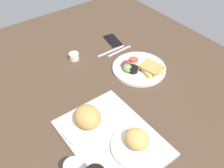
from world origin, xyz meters
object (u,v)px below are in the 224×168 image
Objects in this scene: bread_plate_near at (137,143)px; espresso_cup at (74,56)px; bread_plate_far at (88,120)px; knife at (111,51)px; cell_phone at (113,40)px; serving_tray at (112,138)px; fork at (120,51)px; plate_with_salad at (139,68)px.

bread_plate_near is 67.84cm from espresso_cup.
bread_plate_far reaches higher than knife.
serving_tray is at bearing 153.33° from cell_phone.
bread_plate_far is at bearing 36.88° from fork.
bread_plate_near is 50.24cm from plate_with_salad.
knife is 1.32× the size of cell_phone.
cell_phone is at bearing -29.82° from bread_plate_near.
espresso_cup is at bearing -22.16° from fork.
bread_plate_near is 3.74× the size of espresso_cup.
knife is at bearing -39.22° from fork.
espresso_cup is (57.24, -15.58, 1.20)cm from serving_tray.
plate_with_salad is 1.53× the size of knife.
bread_plate_near is 1.45× the size of cell_phone.
fork is at bearing 143.36° from knife.
fork is at bearing -32.09° from bread_plate_near.
cell_phone reaches higher than knife.
bread_plate_near reaches higher than knife.
espresso_cup is 0.33× the size of fork.
bread_plate_far is at bearing 24.37° from serving_tray.
bread_plate_near is 80.06cm from cell_phone.
fork is (20.66, -2.41, -1.43)cm from plate_with_salad.
plate_with_salad is at bearing -54.85° from serving_tray.
bread_plate_far reaches higher than serving_tray.
cell_phone is at bearing -10.48° from plate_with_salad.
bread_plate_far is 3.93× the size of espresso_cup.
fork is at bearing -40.67° from serving_tray.
bread_plate_near is 68.27cm from fork.
plate_with_salad reaches higher than fork.
plate_with_salad is (16.88, -43.57, -3.73)cm from bread_plate_far.
knife is (-6.25, -21.66, -1.75)cm from espresso_cup.
knife is (23.66, 1.59, -1.43)cm from plate_with_salad.
serving_tray is at bearing 54.09° from knife.
espresso_cup is 29.36cm from cell_phone.
serving_tray is 8.04× the size of espresso_cup.
serving_tray is 63.28cm from fork.
knife is (51.00, -37.24, -0.55)cm from serving_tray.
plate_with_salad is 37.88cm from espresso_cup.
serving_tray is 59.34cm from espresso_cup.
cell_phone is at bearing -130.97° from knife.
plate_with_salad is at bearing 179.76° from cell_phone.
plate_with_salad is at bearing -142.13° from espresso_cup.
knife is at bearing -36.14° from serving_tray.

